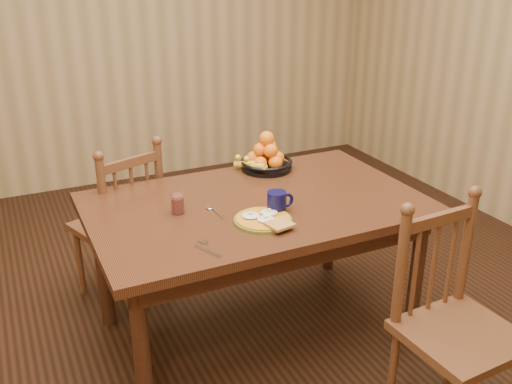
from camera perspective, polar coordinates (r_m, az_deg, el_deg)
name	(u,v)px	position (r m, az deg, el deg)	size (l,w,h in m)	color
room	(256,78)	(2.58, 0.00, 11.33)	(4.52, 5.02, 2.72)	black
dining_table	(256,217)	(2.80, 0.00, -2.55)	(1.60, 1.00, 0.75)	black
chair_far	(122,225)	(3.28, -13.29, -3.21)	(0.54, 0.53, 0.94)	#452814
chair_near	(454,326)	(2.50, 19.19, -12.53)	(0.46, 0.44, 0.97)	#452814
breakfast_plate	(264,219)	(2.55, 0.80, -2.74)	(0.26, 0.30, 0.04)	#59601E
fork	(206,248)	(2.34, -5.01, -5.56)	(0.07, 0.18, 0.00)	silver
spoon	(212,209)	(2.68, -4.39, -1.74)	(0.04, 0.16, 0.01)	silver
coffee_mug	(278,202)	(2.64, 2.17, -0.97)	(0.13, 0.09, 0.10)	black
juice_glass	(178,204)	(2.65, -7.83, -1.25)	(0.06, 0.06, 0.09)	silver
fruit_bowl	(266,159)	(3.16, 0.98, 3.37)	(0.32, 0.29, 0.22)	black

